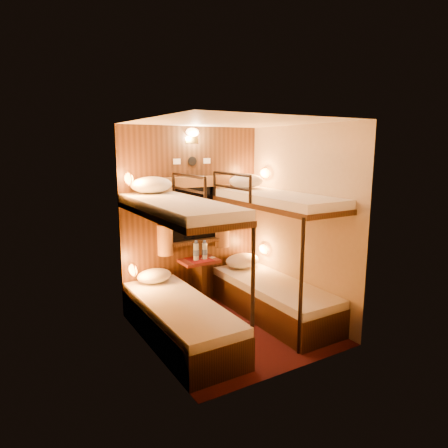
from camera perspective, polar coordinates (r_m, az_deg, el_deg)
floor at (r=4.91m, az=1.24°, el=-14.78°), size 2.10×2.10×0.00m
ceiling at (r=4.44m, az=1.37°, el=14.40°), size 2.10×2.10×0.00m
wall_back at (r=5.43m, az=-4.61°, el=1.01°), size 2.40×0.00×2.40m
wall_front at (r=3.70m, az=10.00°, el=-3.81°), size 2.40×0.00×2.40m
wall_left at (r=4.09m, az=-10.65°, el=-2.42°), size 0.00×2.40×2.40m
wall_right at (r=5.12m, az=10.82°, el=0.24°), size 0.00×2.40×2.40m
back_panel at (r=5.41m, az=-4.54°, el=0.98°), size 2.00×0.03×2.40m
bunk_left at (r=4.47m, az=-6.38°, el=-9.76°), size 0.72×1.90×1.82m
bunk_right at (r=5.11m, az=7.07°, el=-7.10°), size 0.72×1.90×1.82m
window at (r=5.39m, az=-4.39°, el=0.73°), size 1.00×0.12×0.79m
curtains at (r=5.35m, az=-4.25°, el=1.55°), size 1.10×0.22×1.00m
back_fixtures at (r=5.30m, az=-4.54°, el=12.13°), size 0.54×0.09×0.48m
reading_lamps at (r=5.11m, az=-2.88°, el=0.87°), size 2.00×0.20×1.25m
table at (r=5.44m, az=-3.54°, el=-7.47°), size 0.50×0.34×0.66m
bottle_left at (r=5.32m, az=-4.01°, el=-3.97°), size 0.08×0.08×0.27m
bottle_right at (r=5.36m, az=-2.79°, el=-3.88°), size 0.08×0.08×0.26m
sachet_a at (r=5.46m, az=-1.71°, el=-4.80°), size 0.09×0.08×0.01m
sachet_b at (r=5.43m, az=-2.94°, el=-4.90°), size 0.09×0.09×0.01m
pillow_lower_left at (r=5.13m, az=-9.93°, el=-7.29°), size 0.44×0.31×0.17m
pillow_lower_right at (r=5.66m, az=2.64°, el=-5.24°), size 0.51×0.36×0.20m
pillow_upper_left at (r=4.89m, az=-10.32°, el=5.53°), size 0.51×0.36×0.20m
pillow_upper_right at (r=5.39m, az=3.18°, el=6.14°), size 0.49×0.35×0.19m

